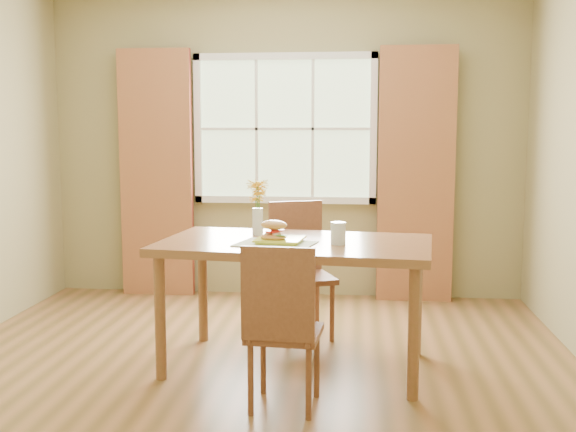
% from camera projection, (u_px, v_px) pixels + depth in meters
% --- Properties ---
extents(room, '(4.24, 3.84, 2.74)m').
position_uv_depth(room, '(252.00, 153.00, 4.13)').
color(room, brown).
rests_on(room, ground).
extents(window, '(1.62, 0.06, 1.32)m').
position_uv_depth(window, '(285.00, 129.00, 5.96)').
color(window, '#AAC192').
rests_on(window, room).
extents(curtain_left, '(0.65, 0.08, 2.20)m').
position_uv_depth(curtain_left, '(156.00, 174.00, 6.04)').
color(curtain_left, maroon).
rests_on(curtain_left, room).
extents(curtain_right, '(0.65, 0.08, 2.20)m').
position_uv_depth(curtain_right, '(416.00, 176.00, 5.80)').
color(curtain_right, maroon).
rests_on(curtain_right, room).
extents(dining_table, '(1.75, 1.11, 0.81)m').
position_uv_depth(dining_table, '(295.00, 254.00, 4.19)').
color(dining_table, brown).
rests_on(dining_table, room).
extents(chair_near, '(0.41, 0.41, 0.91)m').
position_uv_depth(chair_near, '(282.00, 321.00, 3.53)').
color(chair_near, brown).
rests_on(chair_near, room).
extents(chair_far, '(0.53, 0.53, 0.97)m').
position_uv_depth(chair_far, '(300.00, 262.00, 4.91)').
color(chair_far, brown).
rests_on(chair_far, room).
extents(placemat, '(0.52, 0.43, 0.01)m').
position_uv_depth(placemat, '(276.00, 244.00, 4.06)').
color(placemat, beige).
rests_on(placemat, dining_table).
extents(plate, '(0.31, 0.31, 0.01)m').
position_uv_depth(plate, '(280.00, 241.00, 4.11)').
color(plate, '#CCD735').
rests_on(plate, placemat).
extents(croissant_sandwich, '(0.19, 0.15, 0.13)m').
position_uv_depth(croissant_sandwich, '(274.00, 231.00, 4.06)').
color(croissant_sandwich, gold).
rests_on(croissant_sandwich, plate).
extents(water_glass, '(0.09, 0.09, 0.14)m').
position_uv_depth(water_glass, '(338.00, 234.00, 4.05)').
color(water_glass, silver).
rests_on(water_glass, dining_table).
extents(flower_vase, '(0.15, 0.15, 0.36)m').
position_uv_depth(flower_vase, '(258.00, 201.00, 4.40)').
color(flower_vase, silver).
rests_on(flower_vase, dining_table).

